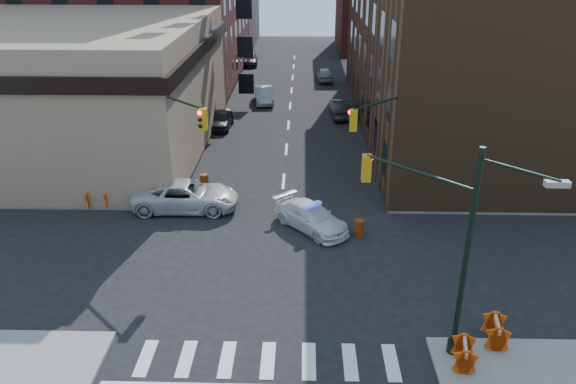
# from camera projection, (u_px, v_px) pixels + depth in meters

# --- Properties ---
(ground) EXTENTS (140.00, 140.00, 0.00)m
(ground) POSITION_uv_depth(u_px,v_px,m) (276.00, 263.00, 26.71)
(ground) COLOR black
(ground) RESTS_ON ground
(sidewalk_nw) EXTENTS (34.00, 54.50, 0.15)m
(sidewalk_nw) POSITION_uv_depth(u_px,v_px,m) (66.00, 91.00, 57.13)
(sidewalk_nw) COLOR gray
(sidewalk_nw) RESTS_ON ground
(sidewalk_ne) EXTENTS (34.00, 54.50, 0.15)m
(sidewalk_ne) POSITION_uv_depth(u_px,v_px,m) (521.00, 94.00, 56.00)
(sidewalk_ne) COLOR gray
(sidewalk_ne) RESTS_ON ground
(bank_building) EXTENTS (22.00, 22.00, 9.00)m
(bank_building) POSITION_uv_depth(u_px,v_px,m) (51.00, 86.00, 40.35)
(bank_building) COLOR #8F765E
(bank_building) RESTS_ON ground
(commercial_row_ne) EXTENTS (14.00, 34.00, 14.00)m
(commercial_row_ne) POSITION_uv_depth(u_px,v_px,m) (454.00, 39.00, 44.06)
(commercial_row_ne) COLOR #4D341F
(commercial_row_ne) RESTS_ON ground
(filler_ne) EXTENTS (16.00, 16.00, 12.00)m
(filler_ne) POSITION_uv_depth(u_px,v_px,m) (397.00, 5.00, 76.84)
(filler_ne) COLOR maroon
(filler_ne) RESTS_ON ground
(signal_pole_se) EXTENTS (5.40, 5.27, 8.00)m
(signal_pole_se) POSITION_uv_depth(u_px,v_px,m) (440.00, 235.00, 19.64)
(signal_pole_se) COLOR black
(signal_pole_se) RESTS_ON sidewalk_se
(signal_pole_nw) EXTENTS (3.58, 3.67, 8.00)m
(signal_pole_nw) POSITION_uv_depth(u_px,v_px,m) (171.00, 139.00, 29.95)
(signal_pole_nw) COLOR black
(signal_pole_nw) RESTS_ON sidewalk_nw
(signal_pole_ne) EXTENTS (3.67, 3.58, 8.00)m
(signal_pole_ne) POSITION_uv_depth(u_px,v_px,m) (390.00, 141.00, 29.68)
(signal_pole_ne) COLOR black
(signal_pole_ne) RESTS_ON sidewalk_ne
(tree_ne_near) EXTENTS (3.00, 3.00, 4.85)m
(tree_ne_near) POSITION_uv_depth(u_px,v_px,m) (376.00, 74.00, 48.83)
(tree_ne_near) COLOR black
(tree_ne_near) RESTS_ON sidewalk_ne
(tree_ne_far) EXTENTS (3.00, 3.00, 4.85)m
(tree_ne_far) POSITION_uv_depth(u_px,v_px,m) (366.00, 56.00, 56.13)
(tree_ne_far) COLOR black
(tree_ne_far) RESTS_ON sidewalk_ne
(police_car) EXTENTS (4.49, 4.72, 1.35)m
(police_car) POSITION_uv_depth(u_px,v_px,m) (311.00, 217.00, 29.67)
(police_car) COLOR silver
(police_car) RESTS_ON ground
(pickup) EXTENTS (6.01, 2.86, 1.66)m
(pickup) POSITION_uv_depth(u_px,v_px,m) (186.00, 196.00, 31.80)
(pickup) COLOR silver
(pickup) RESTS_ON ground
(parked_car_wnear) EXTENTS (1.83, 4.22, 1.42)m
(parked_car_wnear) POSITION_uv_depth(u_px,v_px,m) (221.00, 119.00, 45.84)
(parked_car_wnear) COLOR black
(parked_car_wnear) RESTS_ON ground
(parked_car_wfar) EXTENTS (2.13, 4.71, 1.50)m
(parked_car_wfar) POSITION_uv_depth(u_px,v_px,m) (264.00, 95.00, 52.99)
(parked_car_wfar) COLOR #9C9FA5
(parked_car_wfar) RESTS_ON ground
(parked_car_wdeep) EXTENTS (2.29, 5.06, 1.44)m
(parked_car_wdeep) POSITION_uv_depth(u_px,v_px,m) (249.00, 59.00, 69.32)
(parked_car_wdeep) COLOR black
(parked_car_wdeep) RESTS_ON ground
(parked_car_enear) EXTENTS (2.03, 4.94, 1.59)m
(parked_car_enear) POSITION_uv_depth(u_px,v_px,m) (341.00, 108.00, 48.70)
(parked_car_enear) COLOR black
(parked_car_enear) RESTS_ON ground
(parked_car_efar) EXTENTS (1.99, 4.35, 1.45)m
(parked_car_efar) POSITION_uv_depth(u_px,v_px,m) (325.00, 74.00, 61.35)
(parked_car_efar) COLOR #979B9F
(parked_car_efar) RESTS_ON ground
(pedestrian_a) EXTENTS (0.72, 0.58, 1.72)m
(pedestrian_a) POSITION_uv_depth(u_px,v_px,m) (98.00, 185.00, 32.76)
(pedestrian_a) COLOR black
(pedestrian_a) RESTS_ON sidewalk_nw
(pedestrian_b) EXTENTS (0.99, 0.85, 1.76)m
(pedestrian_b) POSITION_uv_depth(u_px,v_px,m) (74.00, 181.00, 33.18)
(pedestrian_b) COLOR black
(pedestrian_b) RESTS_ON sidewalk_nw
(pedestrian_c) EXTENTS (1.05, 1.20, 1.95)m
(pedestrian_c) POSITION_uv_depth(u_px,v_px,m) (101.00, 188.00, 32.07)
(pedestrian_c) COLOR #1E222D
(pedestrian_c) RESTS_ON sidewalk_nw
(barrel_road) EXTENTS (0.67, 0.67, 0.91)m
(barrel_road) POSITION_uv_depth(u_px,v_px,m) (359.00, 228.00, 28.99)
(barrel_road) COLOR red
(barrel_road) RESTS_ON ground
(barrel_bank) EXTENTS (0.65, 0.65, 0.90)m
(barrel_bank) POSITION_uv_depth(u_px,v_px,m) (204.00, 181.00, 34.71)
(barrel_bank) COLOR #C04209
(barrel_bank) RESTS_ON ground
(barricade_se_a) EXTENTS (0.85, 1.39, 0.98)m
(barricade_se_a) POSITION_uv_depth(u_px,v_px,m) (496.00, 332.00, 21.01)
(barricade_se_a) COLOR red
(barricade_se_a) RESTS_ON sidewalk_se
(barricade_se_b) EXTENTS (0.84, 1.34, 0.94)m
(barricade_se_b) POSITION_uv_depth(u_px,v_px,m) (464.00, 354.00, 19.90)
(barricade_se_b) COLOR orange
(barricade_se_b) RESTS_ON sidewalk_se
(barricade_nw_a) EXTENTS (1.26, 0.66, 0.93)m
(barricade_nw_a) POSITION_uv_depth(u_px,v_px,m) (167.00, 200.00, 31.82)
(barricade_nw_a) COLOR red
(barricade_nw_a) RESTS_ON sidewalk_nw
(barricade_nw_b) EXTENTS (1.42, 0.82, 1.02)m
(barricade_nw_b) POSITION_uv_depth(u_px,v_px,m) (97.00, 198.00, 31.90)
(barricade_nw_b) COLOR red
(barricade_nw_b) RESTS_ON sidewalk_nw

